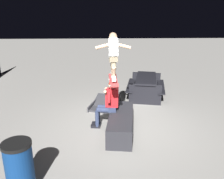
% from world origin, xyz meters
% --- Properties ---
extents(ground_plane, '(40.00, 40.00, 0.00)m').
position_xyz_m(ground_plane, '(0.00, 0.00, 0.00)').
color(ground_plane, gray).
extents(ledge_box_main, '(1.97, 0.85, 0.50)m').
position_xyz_m(ledge_box_main, '(-0.21, 0.02, 0.25)').
color(ledge_box_main, '#28282D').
rests_on(ledge_box_main, ground).
extents(person_sitting_on_ledge, '(0.60, 0.77, 1.34)m').
position_xyz_m(person_sitting_on_ledge, '(0.08, 0.36, 0.75)').
color(person_sitting_on_ledge, '#2D3856').
rests_on(person_sitting_on_ledge, ground).
extents(skateboard, '(1.02, 0.22, 0.16)m').
position_xyz_m(skateboard, '(-0.12, 0.22, 1.40)').
color(skateboard, '#B72D2D').
extents(skater_airborne, '(0.62, 0.89, 1.12)m').
position_xyz_m(skater_airborne, '(-0.07, 0.23, 2.09)').
color(skater_airborne, white).
extents(kicker_ramp, '(1.33, 1.12, 0.34)m').
position_xyz_m(kicker_ramp, '(1.54, 0.45, 0.06)').
color(kicker_ramp, '#38383D').
rests_on(kicker_ramp, ground).
extents(picnic_table_back, '(1.93, 1.64, 0.75)m').
position_xyz_m(picnic_table_back, '(2.44, -1.08, 0.50)').
color(picnic_table_back, black).
rests_on(picnic_table_back, ground).
extents(trash_bin, '(0.52, 0.52, 0.99)m').
position_xyz_m(trash_bin, '(-2.37, 1.97, 0.50)').
color(trash_bin, navy).
rests_on(trash_bin, ground).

